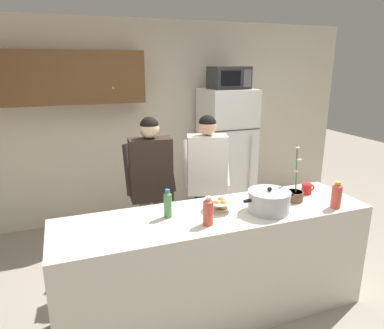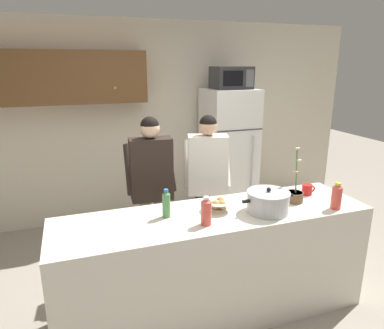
{
  "view_description": "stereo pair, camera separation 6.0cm",
  "coord_description": "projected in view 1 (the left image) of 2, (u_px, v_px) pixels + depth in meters",
  "views": [
    {
      "loc": [
        -1.07,
        -2.32,
        2.06
      ],
      "look_at": [
        0.0,
        0.55,
        1.17
      ],
      "focal_mm": 32.75,
      "sensor_mm": 36.0,
      "label": 1
    },
    {
      "loc": [
        -1.02,
        -2.34,
        2.06
      ],
      "look_at": [
        0.0,
        0.55,
        1.17
      ],
      "focal_mm": 32.75,
      "sensor_mm": 36.0,
      "label": 2
    }
  ],
  "objects": [
    {
      "name": "coffee_mug",
      "position": [
        307.0,
        189.0,
        3.16
      ],
      "size": [
        0.13,
        0.09,
        0.1
      ],
      "color": "red",
      "rests_on": "kitchen_island"
    },
    {
      "name": "microwave",
      "position": [
        229.0,
        78.0,
        4.47
      ],
      "size": [
        0.48,
        0.37,
        0.28
      ],
      "color": "#2D2D30",
      "rests_on": "refrigerator"
    },
    {
      "name": "bottle_far_corner",
      "position": [
        337.0,
        195.0,
        2.84
      ],
      "size": [
        0.08,
        0.08,
        0.22
      ],
      "color": "#D84C3F",
      "rests_on": "kitchen_island"
    },
    {
      "name": "bottle_mid_counter",
      "position": [
        208.0,
        211.0,
        2.54
      ],
      "size": [
        0.08,
        0.08,
        0.22
      ],
      "color": "#D84C3F",
      "rests_on": "kitchen_island"
    },
    {
      "name": "potted_orchid",
      "position": [
        294.0,
        194.0,
        2.99
      ],
      "size": [
        0.15,
        0.15,
        0.49
      ],
      "color": "brown",
      "rests_on": "kitchen_island"
    },
    {
      "name": "person_by_sink",
      "position": [
        207.0,
        173.0,
        3.58
      ],
      "size": [
        0.56,
        0.51,
        1.58
      ],
      "color": "black",
      "rests_on": "ground"
    },
    {
      "name": "kitchen_island",
      "position": [
        215.0,
        264.0,
        2.89
      ],
      "size": [
        2.53,
        0.68,
        0.92
      ],
      "primitive_type": "cube",
      "color": "silver",
      "rests_on": "ground"
    },
    {
      "name": "person_near_pot",
      "position": [
        151.0,
        178.0,
        3.4
      ],
      "size": [
        0.51,
        0.43,
        1.59
      ],
      "color": "#726656",
      "rests_on": "ground"
    },
    {
      "name": "ground_plane",
      "position": [
        214.0,
        311.0,
        3.02
      ],
      "size": [
        14.0,
        14.0,
        0.0
      ],
      "primitive_type": "plane",
      "color": "#9E9384"
    },
    {
      "name": "back_wall_unit",
      "position": [
        130.0,
        114.0,
        4.58
      ],
      "size": [
        6.0,
        0.48,
        2.6
      ],
      "color": "beige",
      "rests_on": "ground"
    },
    {
      "name": "bread_bowl",
      "position": [
        220.0,
        204.0,
        2.8
      ],
      "size": [
        0.23,
        0.23,
        0.1
      ],
      "color": "beige",
      "rests_on": "kitchen_island"
    },
    {
      "name": "cooking_pot",
      "position": [
        269.0,
        201.0,
        2.78
      ],
      "size": [
        0.45,
        0.34,
        0.21
      ],
      "color": "silver",
      "rests_on": "kitchen_island"
    },
    {
      "name": "bottle_near_edge",
      "position": [
        168.0,
        204.0,
        2.66
      ],
      "size": [
        0.06,
        0.06,
        0.23
      ],
      "color": "#4C8C4C",
      "rests_on": "kitchen_island"
    },
    {
      "name": "refrigerator",
      "position": [
        226.0,
        154.0,
        4.78
      ],
      "size": [
        0.64,
        0.68,
        1.74
      ],
      "color": "white",
      "rests_on": "ground"
    }
  ]
}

